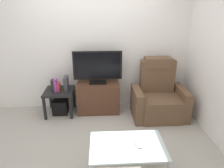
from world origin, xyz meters
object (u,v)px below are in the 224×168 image
object	(u,v)px
book_rightmost	(59,87)
coffee_table	(127,147)
recliner_armchair	(158,97)
subwoofer_box	(61,106)
tv_stand	(98,97)
book_middle	(56,85)
game_console	(66,83)
cell_phone	(138,144)
book_leftmost	(53,85)
television	(98,67)
side_table	(59,94)

from	to	relation	value
book_rightmost	coffee_table	bearing A→B (deg)	-55.55
recliner_armchair	subwoofer_box	world-z (taller)	recliner_armchair
tv_stand	book_rightmost	distance (m)	0.79
book_middle	game_console	distance (m)	0.19
coffee_table	cell_phone	distance (m)	0.14
subwoofer_box	book_leftmost	bearing A→B (deg)	-168.69
television	book_rightmost	distance (m)	0.82
cell_phone	subwoofer_box	bearing A→B (deg)	114.58
coffee_table	cell_phone	world-z (taller)	cell_phone
side_table	game_console	size ratio (longest dim) A/B	2.01
side_table	subwoofer_box	size ratio (longest dim) A/B	1.94
tv_stand	game_console	xyz separation A→B (m)	(-0.60, -0.04, 0.32)
television	cell_phone	distance (m)	1.83
book_middle	game_console	size ratio (longest dim) A/B	0.87
recliner_armchair	subwoofer_box	bearing A→B (deg)	175.63
tv_stand	subwoofer_box	distance (m)	0.76
tv_stand	subwoofer_box	size ratio (longest dim) A/B	2.90
game_console	cell_phone	xyz separation A→B (m)	(1.09, -1.63, -0.19)
cell_phone	book_leftmost	bearing A→B (deg)	117.10
side_table	book_middle	distance (m)	0.20
book_middle	coffee_table	xyz separation A→B (m)	(1.15, -1.60, -0.20)
tv_stand	book_leftmost	bearing A→B (deg)	-175.25
television	coffee_table	distance (m)	1.80
recliner_armchair	book_rightmost	world-z (taller)	recliner_armchair
tv_stand	subwoofer_box	xyz separation A→B (m)	(-0.74, -0.05, -0.16)
recliner_armchair	subwoofer_box	xyz separation A→B (m)	(-1.88, 0.17, -0.23)
recliner_armchair	side_table	xyz separation A→B (m)	(-1.88, 0.17, 0.03)
subwoofer_box	book_leftmost	size ratio (longest dim) A/B	1.23
television	side_table	distance (m)	0.91
book_rightmost	book_middle	bearing A→B (deg)	180.00
book_rightmost	game_console	xyz separation A→B (m)	(0.14, 0.03, 0.05)
recliner_armchair	book_middle	bearing A→B (deg)	176.34
side_table	book_middle	xyz separation A→B (m)	(-0.04, -0.02, 0.19)
tv_stand	side_table	xyz separation A→B (m)	(-0.74, -0.05, 0.11)
television	cell_phone	bearing A→B (deg)	-73.67
television	book_middle	distance (m)	0.85
book_leftmost	game_console	size ratio (longest dim) A/B	0.84
book_middle	book_rightmost	size ratio (longest dim) A/B	1.39
television	side_table	size ratio (longest dim) A/B	1.69
recliner_armchair	book_middle	world-z (taller)	recliner_armchair
television	book_rightmost	xyz separation A→B (m)	(-0.74, -0.09, -0.35)
tv_stand	book_middle	size ratio (longest dim) A/B	3.44
side_table	subwoofer_box	xyz separation A→B (m)	(0.00, 0.00, -0.26)
tv_stand	coffee_table	bearing A→B (deg)	-77.81
side_table	book_leftmost	world-z (taller)	book_leftmost
game_console	recliner_armchair	bearing A→B (deg)	-6.05
game_console	cell_phone	world-z (taller)	game_console
subwoofer_box	book_middle	world-z (taller)	book_middle
recliner_armchair	side_table	distance (m)	1.89
recliner_armchair	game_console	xyz separation A→B (m)	(-1.73, 0.18, 0.24)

